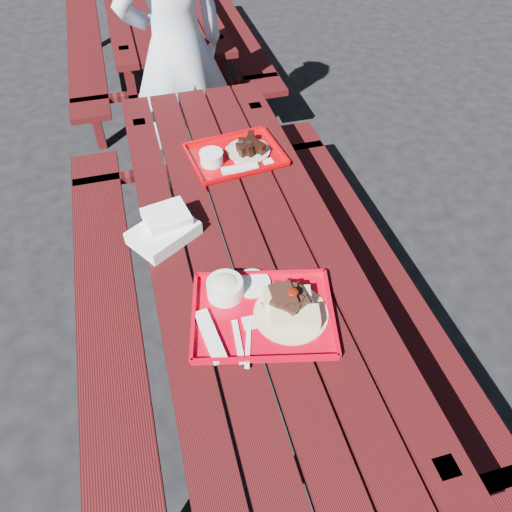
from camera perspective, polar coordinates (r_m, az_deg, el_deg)
name	(u,v)px	position (r m, az deg, el deg)	size (l,w,h in m)	color
ground	(248,350)	(2.48, -0.93, -10.70)	(60.00, 60.00, 0.00)	black
picnic_table_near	(246,274)	(2.04, -1.12, -2.10)	(1.41, 2.40, 0.75)	#470D0F
picnic_table_far	(156,16)	(4.40, -11.31, 25.32)	(1.41, 2.40, 0.75)	#470D0F
near_tray	(262,305)	(1.65, 0.74, -5.66)	(0.53, 0.46, 0.15)	#C50016
far_tray	(234,155)	(2.30, -2.49, 11.51)	(0.44, 0.36, 0.07)	#B50006
white_cloth	(165,229)	(1.92, -10.41, 3.10)	(0.29, 0.27, 0.10)	white
person	(176,50)	(3.03, -9.09, 22.26)	(0.63, 0.42, 1.74)	#BEE3FF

